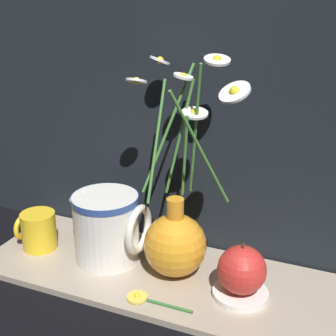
{
  "coord_description": "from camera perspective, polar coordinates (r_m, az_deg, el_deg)",
  "views": [
    {
      "loc": [
        0.29,
        -0.67,
        0.5
      ],
      "look_at": [
        0.0,
        0.0,
        0.22
      ],
      "focal_mm": 50.0,
      "sensor_mm": 36.0,
      "label": 1
    }
  ],
  "objects": [
    {
      "name": "orange_fruit",
      "position": [
        0.81,
        8.99,
        -12.16
      ],
      "size": [
        0.08,
        0.08,
        0.09
      ],
      "color": "red",
      "rests_on": "saucer_plate"
    },
    {
      "name": "shelf",
      "position": [
        0.89,
        -0.24,
        -13.09
      ],
      "size": [
        0.7,
        0.24,
        0.01
      ],
      "color": "tan",
      "rests_on": "ground_plane"
    },
    {
      "name": "loose_daisy",
      "position": [
        0.82,
        -2.87,
        -15.66
      ],
      "size": [
        0.12,
        0.04,
        0.01
      ],
      "color": "#336B2D",
      "rests_on": "shelf"
    },
    {
      "name": "vase_with_flowers",
      "position": [
        0.85,
        0.94,
        -8.47
      ],
      "size": [
        0.23,
        0.19,
        0.39
      ],
      "color": "orange",
      "rests_on": "shelf"
    },
    {
      "name": "ceramic_pitcher",
      "position": [
        0.9,
        -7.38,
        -6.9
      ],
      "size": [
        0.15,
        0.13,
        0.14
      ],
      "color": "white",
      "rests_on": "shelf"
    },
    {
      "name": "saucer_plate",
      "position": [
        0.83,
        8.81,
        -14.85
      ],
      "size": [
        0.1,
        0.1,
        0.01
      ],
      "color": "white",
      "rests_on": "shelf"
    },
    {
      "name": "yellow_mug",
      "position": [
        0.98,
        -15.59,
        -7.32
      ],
      "size": [
        0.08,
        0.07,
        0.08
      ],
      "color": "yellow",
      "rests_on": "shelf"
    },
    {
      "name": "ground_plane",
      "position": [
        0.89,
        -0.24,
        -13.41
      ],
      "size": [
        6.0,
        6.0,
        0.0
      ],
      "primitive_type": "plane",
      "color": "black"
    }
  ]
}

